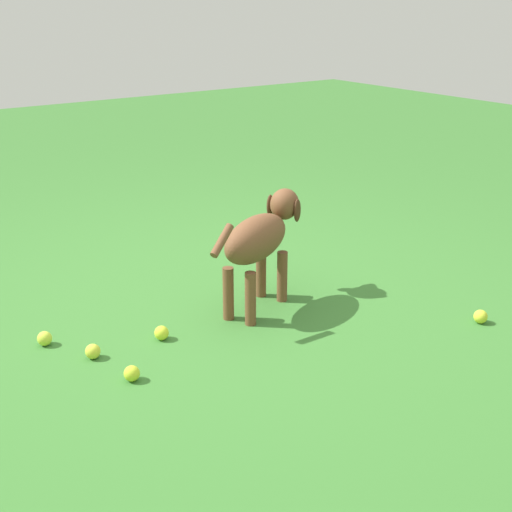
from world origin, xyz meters
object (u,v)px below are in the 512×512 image
Objects in this scene: tennis_ball_0 at (481,317)px; tennis_ball_2 at (45,338)px; tennis_ball_1 at (132,373)px; tennis_ball_4 at (93,351)px; dog at (261,238)px; tennis_ball_3 at (162,333)px.

tennis_ball_0 is 1.00× the size of tennis_ball_2.
tennis_ball_1 and tennis_ball_4 have the same top height.
tennis_ball_3 is (-0.04, 0.58, -0.33)m from dog.
tennis_ball_1 is 0.54m from tennis_ball_2.
tennis_ball_2 and tennis_ball_4 have the same top height.
tennis_ball_4 is (0.27, 0.05, 0.00)m from tennis_ball_1.
tennis_ball_2 is at bearing 19.33° from tennis_ball_1.
dog is 11.44× the size of tennis_ball_3.
tennis_ball_3 is at bearing 61.05° from tennis_ball_0.
tennis_ball_4 is at bearing 10.98° from tennis_ball_1.
tennis_ball_1 is 0.37m from tennis_ball_3.
tennis_ball_3 is at bearing 158.94° from dog.
tennis_ball_0 is at bearing -106.66° from tennis_ball_1.
dog is 1.11m from tennis_ball_2.
tennis_ball_4 is at bearing 87.28° from tennis_ball_3.
dog is at bearing -71.23° from tennis_ball_1.
tennis_ball_2 is at bearing 60.63° from tennis_ball_3.
tennis_ball_4 is (0.02, 0.33, 0.00)m from tennis_ball_3.
tennis_ball_2 is (0.22, 1.04, -0.33)m from dog.
tennis_ball_0 is (-0.77, -0.74, -0.33)m from dog.
tennis_ball_3 and tennis_ball_4 have the same top height.
tennis_ball_0 is at bearing -70.88° from dog.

